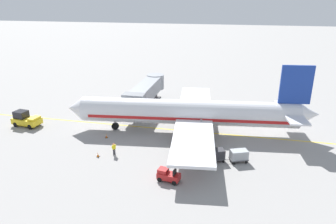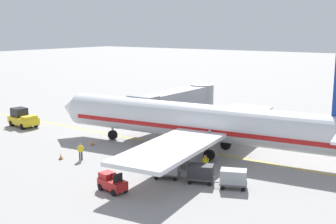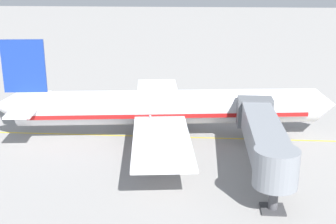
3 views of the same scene
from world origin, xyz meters
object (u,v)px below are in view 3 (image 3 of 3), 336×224
Objects in this scene: baggage_cart_second_in_train at (135,105)px; baggage_cart_third_in_train at (113,106)px; jet_bridge at (264,137)px; parked_airliner at (166,108)px; ground_crew_wing_walker at (237,105)px; safety_cone_nose_left at (266,122)px; ground_crew_loader at (140,111)px; baggage_tug_lead at (176,96)px; safety_cone_nose_right at (251,108)px; baggage_cart_front at (159,104)px.

baggage_cart_third_in_train is (0.43, -2.83, 0.00)m from baggage_cart_second_in_train.
jet_bridge is 5.53× the size of baggage_cart_third_in_train.
parked_airliner is at bearing -133.70° from jet_bridge.
baggage_cart_second_in_train is 13.07m from ground_crew_wing_walker.
baggage_cart_third_in_train is 4.98× the size of safety_cone_nose_left.
parked_airliner is 9.52m from baggage_cart_second_in_train.
jet_bridge reaches higher than ground_crew_loader.
jet_bridge reaches higher than baggage_cart_third_in_train.
baggage_tug_lead is 1.58× the size of ground_crew_wing_walker.
ground_crew_loader is (3.61, -12.05, 0.00)m from ground_crew_wing_walker.
safety_cone_nose_left and safety_cone_nose_right have the same top height.
baggage_cart_front reaches higher than safety_cone_nose_left.
parked_airliner is at bearing 44.25° from baggage_cart_third_in_train.
baggage_cart_front is at bearing -148.30° from jet_bridge.
ground_crew_wing_walker is (-0.56, 10.02, 0.00)m from baggage_cart_front.
baggage_cart_third_in_train is 1.74× the size of ground_crew_loader.
baggage_cart_third_in_train is (1.10, -5.82, 0.00)m from baggage_cart_front.
ground_crew_wing_walker is at bearing 95.98° from baggage_cart_third_in_train.
parked_airliner is at bearing -42.30° from ground_crew_wing_walker.
baggage_cart_second_in_train is 2.86m from baggage_cart_third_in_train.
parked_airliner is 13.98× the size of baggage_tug_lead.
ground_crew_loader is (3.05, -2.03, 0.00)m from baggage_cart_front.
baggage_cart_second_in_train is 16.52m from safety_cone_nose_left.
safety_cone_nose_left is at bearing 72.38° from baggage_cart_front.
baggage_cart_front is 1.00× the size of baggage_cart_third_in_train.
ground_crew_loader reaches higher than safety_cone_nose_left.
baggage_cart_front is 1.74× the size of ground_crew_wing_walker.
ground_crew_loader is at bearing -94.22° from safety_cone_nose_left.
ground_crew_wing_walker is (4.45, 8.16, 0.24)m from baggage_tug_lead.
baggage_cart_front is at bearing -20.27° from baggage_tug_lead.
parked_airliner is 14.78m from safety_cone_nose_right.
baggage_cart_front is 10.03m from ground_crew_wing_walker.
baggage_tug_lead reaches higher than baggage_cart_third_in_train.
safety_cone_nose_right is (-2.15, 14.90, -0.66)m from baggage_cart_second_in_train.
parked_airliner reaches higher than baggage_cart_second_in_train.
baggage_cart_second_in_train is 1.74× the size of ground_crew_wing_walker.
baggage_tug_lead is 8.96m from ground_crew_loader.
baggage_tug_lead is 4.53× the size of safety_cone_nose_right.
parked_airliner is at bearing 29.70° from baggage_cart_second_in_train.
ground_crew_wing_walker is (-9.27, 8.43, -2.23)m from parked_airliner.
baggage_tug_lead is at bearing 128.55° from baggage_cart_third_in_train.
ground_crew_loader is at bearing -147.38° from parked_airliner.
safety_cone_nose_left is at bearing 170.27° from jet_bridge.
parked_airliner is at bearing 10.33° from baggage_cart_front.
baggage_tug_lead is 7.48m from baggage_cart_second_in_train.
baggage_tug_lead reaches higher than safety_cone_nose_left.
jet_bridge is 27.56× the size of safety_cone_nose_left.
safety_cone_nose_left is (9.19, 11.28, -0.42)m from baggage_tug_lead.
ground_crew_wing_walker reaches higher than baggage_cart_second_in_train.
baggage_cart_second_in_train is 15.07m from safety_cone_nose_right.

